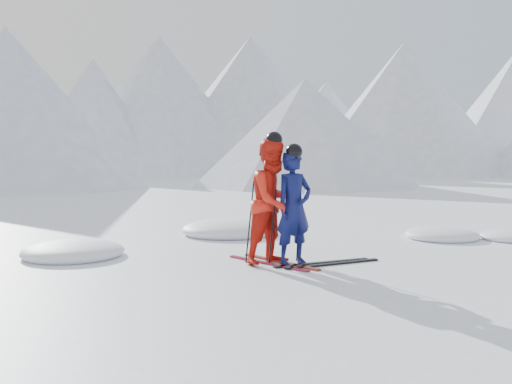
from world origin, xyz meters
TOP-DOWN VIEW (x-y plane):
  - ground at (0.00, 0.00)m, footprint 160.00×160.00m
  - mountain_range at (5.71, 35.31)m, footprint 106.15×62.94m
  - skier_blue at (-1.82, -0.40)m, footprint 0.70×0.50m
  - skier_red at (-2.06, -0.19)m, footprint 1.11×0.95m
  - pole_blue_left at (-2.12, -0.25)m, footprint 0.12×0.08m
  - pole_blue_right at (-1.57, -0.15)m, footprint 0.12×0.07m
  - pole_red_left at (-2.36, 0.06)m, footprint 0.13×0.10m
  - pole_red_right at (-1.76, -0.04)m, footprint 0.13×0.09m
  - ski_worn_left at (-2.18, -0.19)m, footprint 0.54×1.66m
  - ski_worn_right at (-1.94, -0.19)m, footprint 0.42×1.68m
  - ski_loose_a at (-1.39, -0.58)m, footprint 1.70×0.22m
  - ski_loose_b at (-1.29, -0.73)m, footprint 1.70×0.16m
  - snow_lumps at (-1.09, 2.03)m, footprint 9.69×5.13m

SIDE VIEW (x-z plane):
  - ground at x=0.00m, z-range 0.00..0.00m
  - snow_lumps at x=-1.09m, z-range -0.23..0.23m
  - ski_worn_left at x=-2.18m, z-range 0.00..0.03m
  - ski_worn_right at x=-1.94m, z-range 0.00..0.03m
  - ski_loose_a at x=-1.39m, z-range 0.00..0.03m
  - ski_loose_b at x=-1.29m, z-range 0.00..0.03m
  - pole_blue_left at x=-2.12m, z-range 0.00..1.19m
  - pole_blue_right at x=-1.57m, z-range 0.00..1.19m
  - pole_red_left at x=-2.36m, z-range 0.00..1.32m
  - pole_red_right at x=-1.76m, z-range 0.00..1.32m
  - skier_blue at x=-1.82m, z-range 0.00..1.79m
  - skier_red at x=-2.06m, z-range 0.00..1.98m
  - mountain_range at x=5.71m, z-range -1.04..14.49m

